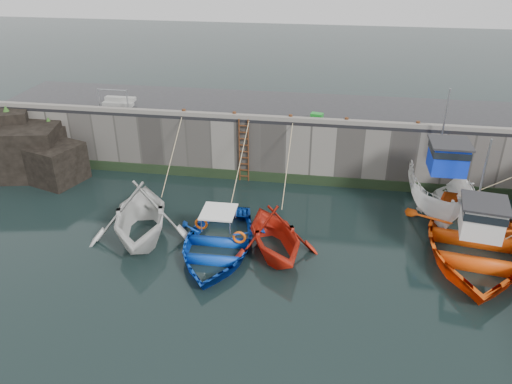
% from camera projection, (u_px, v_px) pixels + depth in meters
% --- Properties ---
extents(ground, '(120.00, 120.00, 0.00)m').
position_uv_depth(ground, '(249.00, 318.00, 16.01)').
color(ground, black).
rests_on(ground, ground).
extents(quay_back, '(30.00, 5.00, 3.00)m').
position_uv_depth(quay_back, '(290.00, 136.00, 26.28)').
color(quay_back, slate).
rests_on(quay_back, ground).
extents(road_back, '(30.00, 5.00, 0.16)m').
position_uv_depth(road_back, '(291.00, 107.00, 25.56)').
color(road_back, black).
rests_on(road_back, quay_back).
extents(kerb_back, '(30.00, 0.30, 0.20)m').
position_uv_depth(kerb_back, '(286.00, 119.00, 23.42)').
color(kerb_back, slate).
rests_on(kerb_back, road_back).
extents(algae_back, '(30.00, 0.08, 0.50)m').
position_uv_depth(algae_back, '(284.00, 178.00, 24.63)').
color(algae_back, black).
rests_on(algae_back, ground).
extents(rock_outcrop, '(5.85, 4.24, 3.41)m').
position_uv_depth(rock_outcrop, '(30.00, 150.00, 25.27)').
color(rock_outcrop, black).
rests_on(rock_outcrop, ground).
extents(ladder, '(0.51, 0.08, 3.20)m').
position_uv_depth(ladder, '(244.00, 151.00, 24.26)').
color(ladder, '#3F1E0F').
rests_on(ladder, ground).
extents(boat_near_white, '(5.55, 6.03, 2.65)m').
position_uv_depth(boat_near_white, '(142.00, 236.00, 20.34)').
color(boat_near_white, silver).
rests_on(boat_near_white, ground).
extents(boat_near_white_rope, '(0.04, 4.28, 3.10)m').
position_uv_depth(boat_near_white_rope, '(174.00, 190.00, 24.02)').
color(boat_near_white_rope, tan).
rests_on(boat_near_white_rope, ground).
extents(boat_near_blue, '(4.15, 5.74, 1.17)m').
position_uv_depth(boat_near_blue, '(217.00, 250.00, 19.43)').
color(boat_near_blue, '#0C3EB9').
rests_on(boat_near_blue, ground).
extents(boat_near_blue_rope, '(0.04, 4.70, 3.10)m').
position_uv_depth(boat_near_blue_rope, '(239.00, 198.00, 23.33)').
color(boat_near_blue_rope, tan).
rests_on(boat_near_blue_rope, ground).
extents(boat_near_blacktrim, '(5.04, 5.32, 2.21)m').
position_uv_depth(boat_near_blacktrim, '(274.00, 252.00, 19.33)').
color(boat_near_blacktrim, red).
rests_on(boat_near_blacktrim, ground).
extents(boat_near_blacktrim_rope, '(0.04, 4.49, 3.10)m').
position_uv_depth(boat_near_blacktrim_rope, '(286.00, 200.00, 23.13)').
color(boat_near_blacktrim_rope, tan).
rests_on(boat_near_blacktrim_rope, ground).
extents(boat_far_white, '(2.44, 6.49, 5.51)m').
position_uv_depth(boat_far_white, '(439.00, 188.00, 21.87)').
color(boat_far_white, white).
rests_on(boat_far_white, ground).
extents(boat_far_orange, '(6.52, 8.35, 4.58)m').
position_uv_depth(boat_far_orange, '(474.00, 241.00, 19.07)').
color(boat_far_orange, '#EE4D0C').
rests_on(boat_far_orange, ground).
extents(fish_crate, '(0.62, 0.48, 0.29)m').
position_uv_depth(fish_crate, '(317.00, 116.00, 23.62)').
color(fish_crate, '#188724').
rests_on(fish_crate, road_back).
extents(railing, '(1.60, 1.05, 1.00)m').
position_uv_depth(railing, '(119.00, 101.00, 25.59)').
color(railing, '#A5A8AD').
rests_on(railing, road_back).
extents(bollard_a, '(0.18, 0.18, 0.28)m').
position_uv_depth(bollard_a, '(184.00, 112.00, 24.20)').
color(bollard_a, '#3F1E0F').
rests_on(bollard_a, road_back).
extents(bollard_b, '(0.18, 0.18, 0.28)m').
position_uv_depth(bollard_b, '(234.00, 115.00, 23.84)').
color(bollard_b, '#3F1E0F').
rests_on(bollard_b, road_back).
extents(bollard_c, '(0.18, 0.18, 0.28)m').
position_uv_depth(bollard_c, '(291.00, 118.00, 23.46)').
color(bollard_c, '#3F1E0F').
rests_on(bollard_c, road_back).
extents(bollard_d, '(0.18, 0.18, 0.28)m').
position_uv_depth(bollard_d, '(346.00, 120.00, 23.09)').
color(bollard_d, '#3F1E0F').
rests_on(bollard_d, road_back).
extents(bollard_e, '(0.18, 0.18, 0.28)m').
position_uv_depth(bollard_e, '(418.00, 124.00, 22.63)').
color(bollard_e, '#3F1E0F').
rests_on(bollard_e, road_back).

